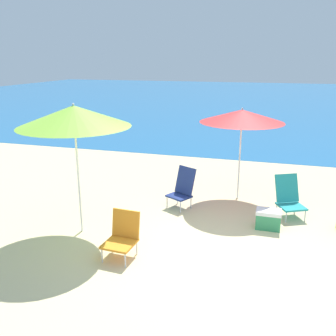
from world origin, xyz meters
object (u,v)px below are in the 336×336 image
(beach_umbrella_lime, at_px, (74,116))
(beach_chair_teal, at_px, (289,197))
(beach_chair_navy, at_px, (183,187))
(beach_chair_orange, at_px, (122,234))
(beach_umbrella_red, at_px, (242,116))
(cooler_box, at_px, (268,219))

(beach_umbrella_lime, xyz_separation_m, beach_chair_teal, (3.79, 1.92, -1.80))
(beach_chair_navy, xyz_separation_m, beach_chair_orange, (-0.43, -2.35, -0.08))
(beach_chair_navy, height_order, beach_chair_orange, beach_chair_navy)
(beach_umbrella_red, height_order, beach_chair_teal, beach_umbrella_red)
(beach_umbrella_red, distance_m, beach_umbrella_lime, 3.76)
(beach_umbrella_red, height_order, beach_chair_navy, beach_umbrella_red)
(beach_chair_orange, height_order, cooler_box, beach_chair_orange)
(cooler_box, bearing_deg, beach_umbrella_red, 116.76)
(beach_chair_teal, relative_size, cooler_box, 1.79)
(beach_umbrella_red, relative_size, beach_chair_teal, 2.50)
(beach_chair_teal, relative_size, beach_chair_orange, 1.13)
(beach_chair_navy, relative_size, beach_chair_orange, 1.18)
(beach_chair_teal, distance_m, beach_chair_orange, 3.68)
(beach_chair_orange, xyz_separation_m, cooler_box, (2.30, 1.76, -0.19))
(beach_umbrella_lime, height_order, beach_chair_navy, beach_umbrella_lime)
(beach_chair_teal, height_order, beach_chair_orange, beach_chair_teal)
(beach_umbrella_red, distance_m, beach_chair_teal, 2.03)
(beach_umbrella_lime, distance_m, cooler_box, 4.13)
(beach_umbrella_red, xyz_separation_m, cooler_box, (0.75, -1.49, -1.76))
(beach_chair_teal, relative_size, beach_chair_navy, 0.95)
(beach_chair_orange, bearing_deg, beach_umbrella_lime, 154.94)
(beach_chair_teal, bearing_deg, beach_umbrella_lime, 179.95)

